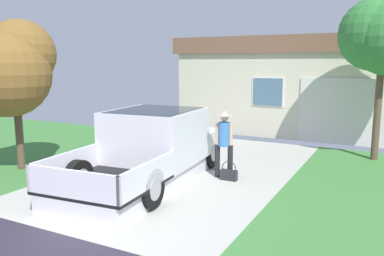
# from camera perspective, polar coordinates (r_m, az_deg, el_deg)

# --- Properties ---
(pickup_truck) EXTENTS (2.43, 5.39, 1.69)m
(pickup_truck) POSITION_cam_1_polar(r_m,az_deg,el_deg) (9.53, -5.55, -2.94)
(pickup_truck) COLOR white
(pickup_truck) RESTS_ON ground
(person_with_hat) EXTENTS (0.47, 0.47, 1.66)m
(person_with_hat) POSITION_cam_1_polar(r_m,az_deg,el_deg) (9.59, 4.68, -1.58)
(person_with_hat) COLOR black
(person_with_hat) RESTS_ON ground
(handbag) EXTENTS (0.40, 0.16, 0.48)m
(handbag) POSITION_cam_1_polar(r_m,az_deg,el_deg) (9.56, 5.39, -6.70)
(handbag) COLOR #232328
(handbag) RESTS_ON ground
(house_with_garage) EXTENTS (11.04, 6.55, 3.79)m
(house_with_garage) POSITION_cam_1_polar(r_m,az_deg,el_deg) (17.60, 18.72, 6.09)
(house_with_garage) COLOR beige
(house_with_garage) RESTS_ON ground
(front_yard_tree) EXTENTS (2.16, 2.38, 3.91)m
(front_yard_tree) POSITION_cam_1_polar(r_m,az_deg,el_deg) (11.00, -24.72, 8.01)
(front_yard_tree) COLOR brown
(front_yard_tree) RESTS_ON ground
(neighbor_tree) EXTENTS (2.54, 2.25, 4.64)m
(neighbor_tree) POSITION_cam_1_polar(r_m,az_deg,el_deg) (12.51, 26.17, 11.87)
(neighbor_tree) COLOR brown
(neighbor_tree) RESTS_ON ground
(wheeled_trash_bin) EXTENTS (0.60, 0.72, 1.07)m
(wheeled_trash_bin) POSITION_cam_1_polar(r_m,az_deg,el_deg) (15.19, -6.45, 1.01)
(wheeled_trash_bin) COLOR #424247
(wheeled_trash_bin) RESTS_ON ground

